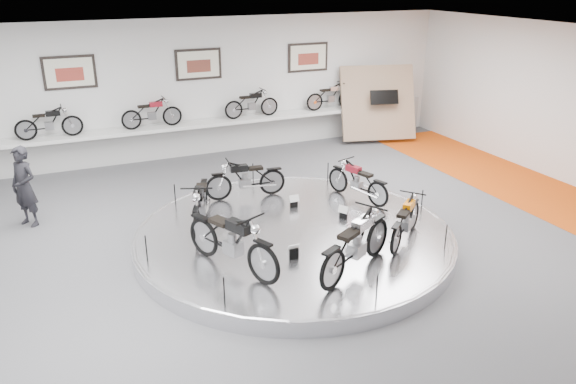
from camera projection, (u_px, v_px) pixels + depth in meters
name	position (u px, v px, depth m)	size (l,w,h in m)	color
floor	(300.00, 250.00, 11.19)	(16.00, 16.00, 0.00)	#505052
ceiling	(302.00, 44.00, 9.72)	(16.00, 16.00, 0.00)	white
wall_back	(200.00, 88.00, 16.41)	(16.00, 16.00, 0.00)	silver
orange_carpet_strip	(551.00, 198.00, 13.74)	(2.40, 12.60, 0.01)	red
dado_band	(203.00, 136.00, 16.93)	(15.68, 0.04, 1.10)	#BCBCBA
display_platform	(294.00, 237.00, 11.39)	(6.40, 6.40, 0.30)	silver
platform_rim	(294.00, 232.00, 11.34)	(6.40, 6.40, 0.10)	#B2B2BA
shelf	(204.00, 124.00, 16.52)	(11.00, 0.55, 0.10)	silver
poster_left	(70.00, 72.00, 14.81)	(1.35, 0.06, 0.88)	silver
poster_center	(199.00, 64.00, 16.12)	(1.35, 0.06, 0.88)	silver
poster_right	(308.00, 57.00, 17.44)	(1.35, 0.06, 0.88)	silver
display_panel	(378.00, 103.00, 18.03)	(2.40, 0.12, 2.40)	#937760
shelf_bike_a	(49.00, 125.00, 14.79)	(1.22, 0.42, 0.73)	black
shelf_bike_b	(152.00, 115.00, 15.81)	(1.22, 0.42, 0.73)	maroon
shelf_bike_c	(252.00, 105.00, 16.94)	(1.22, 0.42, 0.73)	black
shelf_bike_d	(331.00, 98.00, 17.95)	(1.22, 0.42, 0.73)	silver
bike_a	(358.00, 181.00, 12.74)	(1.52, 0.54, 0.90)	maroon
bike_b	(246.00, 178.00, 12.84)	(1.59, 0.56, 0.94)	black
bike_c	(200.00, 204.00, 11.27)	(1.79, 0.63, 1.05)	black
bike_d	(232.00, 240.00, 9.67)	(1.90, 0.67, 1.12)	black
bike_e	(356.00, 243.00, 9.59)	(1.86, 0.66, 1.10)	silver
bike_f	(406.00, 220.00, 10.73)	(1.52, 0.54, 0.89)	#C55F00
visitor	(24.00, 187.00, 12.01)	(0.65, 0.42, 1.77)	black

